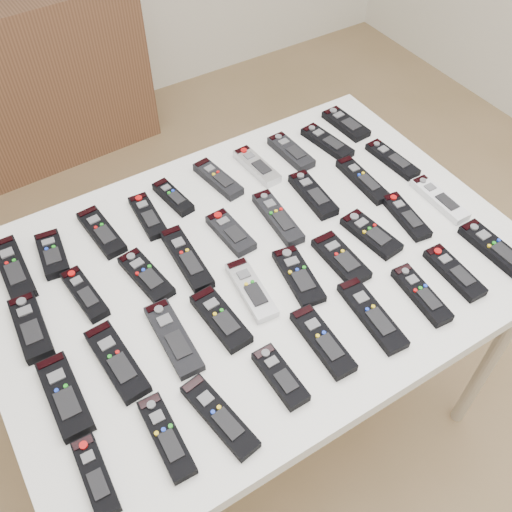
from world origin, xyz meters
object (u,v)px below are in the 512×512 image
remote_4 (173,197)px  remote_26 (371,234)px  remote_2 (101,232)px  remote_17 (363,180)px  remote_21 (174,338)px  remote_35 (421,295)px  remote_13 (187,259)px  remote_9 (346,124)px  remote_7 (291,152)px  remote_29 (95,476)px  remote_18 (392,159)px  remote_31 (219,416)px  remote_23 (251,289)px  remote_30 (166,437)px  remote_28 (439,199)px  remote_5 (218,179)px  remote_0 (14,269)px  remote_1 (52,254)px  remote_34 (372,315)px  remote_14 (231,232)px  table (256,277)px  remote_33 (323,341)px  remote_36 (454,272)px  remote_22 (221,319)px  remote_37 (495,249)px  remote_25 (341,259)px  remote_12 (146,276)px  remote_27 (406,216)px  remote_3 (148,216)px  remote_8 (327,142)px  remote_20 (117,361)px  remote_32 (280,376)px  remote_24 (298,276)px  remote_6 (257,166)px  remote_15 (278,218)px  remote_19 (65,396)px

remote_4 → remote_26: bearing=-54.3°
remote_2 → remote_17: remote_17 is taller
remote_21 → remote_35: remote_35 is taller
remote_13 → remote_9: bearing=21.9°
remote_7 → remote_29: size_ratio=1.04×
remote_18 → remote_31: bearing=-155.9°
remote_23 → remote_30: 0.38m
remote_28 → remote_30: size_ratio=1.02×
remote_21 → remote_28: same height
remote_5 → remote_0: bearing=173.9°
remote_29 → remote_4: bearing=55.3°
remote_0 → remote_1: 0.09m
remote_34 → remote_14: bearing=114.6°
table → remote_33: size_ratio=6.98×
remote_13 → remote_36: (0.51, -0.36, -0.00)m
remote_22 → remote_37: 0.68m
remote_9 → remote_25: remote_25 is taller
remote_0 → remote_30: bearing=-76.2°
remote_7 → remote_12: size_ratio=0.97×
remote_22 → remote_18: bearing=14.5°
remote_30 → remote_27: bearing=16.7°
remote_3 → remote_26: bearing=-34.8°
remote_8 → remote_31: size_ratio=0.90×
remote_31 → remote_34: size_ratio=0.95×
table → remote_20: bearing=-167.6°
remote_21 → remote_37: 0.79m
remote_1 → remote_9: remote_1 is taller
remote_12 → remote_27: bearing=-22.8°
remote_32 → remote_36: 0.49m
remote_26 → remote_1: bearing=146.8°
remote_12 → remote_13: 0.10m
remote_23 → remote_36: (0.43, -0.21, 0.00)m
remote_14 → remote_31: size_ratio=0.79×
remote_8 → remote_17: (-0.02, -0.18, 0.00)m
remote_20 → remote_30: (0.02, -0.20, 0.00)m
remote_25 → remote_35: bearing=-63.9°
remote_30 → remote_37: 0.88m
remote_4 → remote_31: (-0.20, -0.60, -0.00)m
remote_24 → remote_26: remote_26 is taller
remote_20 → remote_36: 0.78m
remote_6 → remote_30: bearing=-137.8°
remote_15 → remote_30: remote_15 is taller
remote_0 → remote_19: bearing=-90.1°
remote_36 → remote_5: bearing=120.7°
remote_1 → remote_25: size_ratio=0.88×
remote_13 → remote_29: (-0.37, -0.37, -0.00)m
remote_7 → remote_28: size_ratio=0.89×
remote_22 → remote_23: (0.10, 0.03, -0.00)m
remote_8 → remote_27: 0.35m
remote_14 → remote_26: 0.35m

